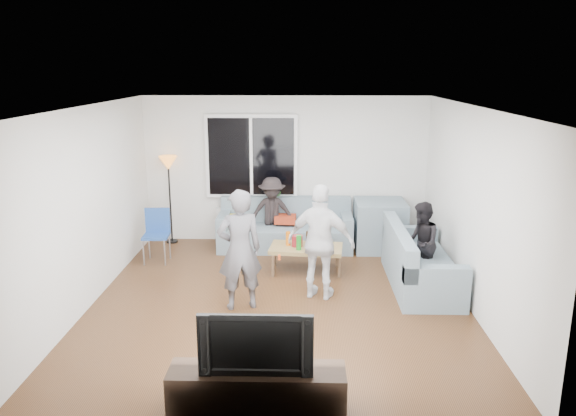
{
  "coord_description": "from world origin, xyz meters",
  "views": [
    {
      "loc": [
        0.3,
        -6.95,
        3.08
      ],
      "look_at": [
        0.1,
        0.6,
        1.15
      ],
      "focal_mm": 34.53,
      "sensor_mm": 36.0,
      "label": 1
    }
  ],
  "objects_px": {
    "player_left": "(240,250)",
    "floor_lamp": "(170,200)",
    "tv_console": "(257,391)",
    "television": "(256,340)",
    "sofa_back_section": "(285,225)",
    "sofa_right_section": "(421,257)",
    "player_right": "(321,242)",
    "spectator_right": "(421,244)",
    "coffee_table": "(306,259)",
    "spectator_back": "(272,213)",
    "side_chair": "(156,237)"
  },
  "relations": [
    {
      "from": "player_left",
      "to": "sofa_back_section",
      "type": "bearing_deg",
      "value": -118.67
    },
    {
      "from": "side_chair",
      "to": "spectator_back",
      "type": "distance_m",
      "value": 2.0
    },
    {
      "from": "player_left",
      "to": "side_chair",
      "type": "bearing_deg",
      "value": -65.04
    },
    {
      "from": "spectator_right",
      "to": "television",
      "type": "height_order",
      "value": "spectator_right"
    },
    {
      "from": "coffee_table",
      "to": "tv_console",
      "type": "xyz_separation_m",
      "value": [
        -0.46,
        -3.64,
        0.02
      ]
    },
    {
      "from": "sofa_right_section",
      "to": "player_right",
      "type": "bearing_deg",
      "value": 107.69
    },
    {
      "from": "sofa_right_section",
      "to": "player_left",
      "type": "xyz_separation_m",
      "value": [
        -2.52,
        -0.84,
        0.37
      ]
    },
    {
      "from": "player_right",
      "to": "spectator_right",
      "type": "relative_size",
      "value": 1.3
    },
    {
      "from": "sofa_right_section",
      "to": "player_right",
      "type": "relative_size",
      "value": 1.27
    },
    {
      "from": "sofa_right_section",
      "to": "television",
      "type": "xyz_separation_m",
      "value": [
        -2.12,
        -3.13,
        0.31
      ]
    },
    {
      "from": "sofa_back_section",
      "to": "tv_console",
      "type": "xyz_separation_m",
      "value": [
        -0.1,
        -4.77,
        -0.2
      ]
    },
    {
      "from": "coffee_table",
      "to": "tv_console",
      "type": "relative_size",
      "value": 0.69
    },
    {
      "from": "coffee_table",
      "to": "side_chair",
      "type": "bearing_deg",
      "value": 171.46
    },
    {
      "from": "sofa_back_section",
      "to": "tv_console",
      "type": "distance_m",
      "value": 4.78
    },
    {
      "from": "sofa_back_section",
      "to": "sofa_right_section",
      "type": "relative_size",
      "value": 1.15
    },
    {
      "from": "spectator_right",
      "to": "television",
      "type": "xyz_separation_m",
      "value": [
        -2.12,
        -3.21,
        0.12
      ]
    },
    {
      "from": "floor_lamp",
      "to": "player_left",
      "type": "relative_size",
      "value": 0.98
    },
    {
      "from": "player_left",
      "to": "tv_console",
      "type": "xyz_separation_m",
      "value": [
        0.4,
        -2.29,
        -0.58
      ]
    },
    {
      "from": "floor_lamp",
      "to": "television",
      "type": "relative_size",
      "value": 1.54
    },
    {
      "from": "floor_lamp",
      "to": "spectator_right",
      "type": "distance_m",
      "value": 4.47
    },
    {
      "from": "television",
      "to": "coffee_table",
      "type": "bearing_deg",
      "value": 82.79
    },
    {
      "from": "sofa_back_section",
      "to": "coffee_table",
      "type": "xyz_separation_m",
      "value": [
        0.36,
        -1.13,
        -0.22
      ]
    },
    {
      "from": "sofa_back_section",
      "to": "floor_lamp",
      "type": "height_order",
      "value": "floor_lamp"
    },
    {
      "from": "sofa_back_section",
      "to": "television",
      "type": "xyz_separation_m",
      "value": [
        -0.1,
        -4.77,
        0.31
      ]
    },
    {
      "from": "player_left",
      "to": "player_right",
      "type": "height_order",
      "value": "player_left"
    },
    {
      "from": "sofa_back_section",
      "to": "television",
      "type": "distance_m",
      "value": 4.78
    },
    {
      "from": "side_chair",
      "to": "television",
      "type": "xyz_separation_m",
      "value": [
        1.95,
        -4.01,
        0.3
      ]
    },
    {
      "from": "sofa_right_section",
      "to": "player_right",
      "type": "distance_m",
      "value": 1.58
    },
    {
      "from": "floor_lamp",
      "to": "spectator_right",
      "type": "height_order",
      "value": "floor_lamp"
    },
    {
      "from": "spectator_right",
      "to": "spectator_back",
      "type": "height_order",
      "value": "spectator_back"
    },
    {
      "from": "coffee_table",
      "to": "floor_lamp",
      "type": "relative_size",
      "value": 0.71
    },
    {
      "from": "sofa_right_section",
      "to": "sofa_back_section",
      "type": "bearing_deg",
      "value": 50.74
    },
    {
      "from": "side_chair",
      "to": "television",
      "type": "distance_m",
      "value": 4.47
    },
    {
      "from": "spectator_back",
      "to": "television",
      "type": "height_order",
      "value": "spectator_back"
    },
    {
      "from": "spectator_right",
      "to": "tv_console",
      "type": "relative_size",
      "value": 0.76
    },
    {
      "from": "player_left",
      "to": "spectator_right",
      "type": "relative_size",
      "value": 1.31
    },
    {
      "from": "sofa_back_section",
      "to": "spectator_right",
      "type": "relative_size",
      "value": 1.9
    },
    {
      "from": "sofa_right_section",
      "to": "player_left",
      "type": "height_order",
      "value": "player_left"
    },
    {
      "from": "tv_console",
      "to": "television",
      "type": "height_order",
      "value": "television"
    },
    {
      "from": "sofa_back_section",
      "to": "player_left",
      "type": "relative_size",
      "value": 1.44
    },
    {
      "from": "player_left",
      "to": "floor_lamp",
      "type": "bearing_deg",
      "value": -77.79
    },
    {
      "from": "tv_console",
      "to": "television",
      "type": "xyz_separation_m",
      "value": [
        0.0,
        0.0,
        0.51
      ]
    },
    {
      "from": "player_left",
      "to": "tv_console",
      "type": "relative_size",
      "value": 1.0
    },
    {
      "from": "spectator_back",
      "to": "sofa_back_section",
      "type": "bearing_deg",
      "value": -12.85
    },
    {
      "from": "player_left",
      "to": "spectator_right",
      "type": "height_order",
      "value": "player_left"
    },
    {
      "from": "side_chair",
      "to": "sofa_back_section",
      "type": "bearing_deg",
      "value": 17.44
    },
    {
      "from": "spectator_back",
      "to": "side_chair",
      "type": "bearing_deg",
      "value": -161.96
    },
    {
      "from": "floor_lamp",
      "to": "spectator_back",
      "type": "xyz_separation_m",
      "value": [
        1.83,
        -0.25,
        -0.15
      ]
    },
    {
      "from": "sofa_right_section",
      "to": "tv_console",
      "type": "relative_size",
      "value": 1.25
    },
    {
      "from": "television",
      "to": "side_chair",
      "type": "bearing_deg",
      "value": 115.99
    }
  ]
}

